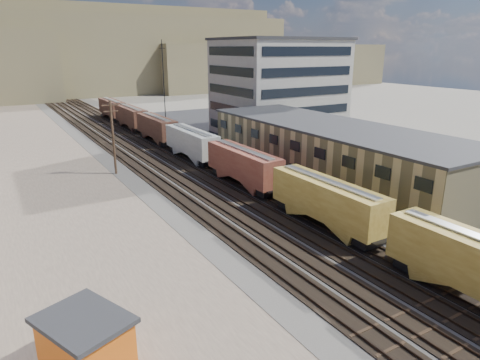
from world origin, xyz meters
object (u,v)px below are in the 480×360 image
utility_pole_north (113,136)px  parked_car_blue (261,131)px  freight_train (215,152)px  maintenance_shed (86,345)px

utility_pole_north → parked_car_blue: size_ratio=1.69×
freight_train → utility_pole_north: (-12.30, 5.78, 2.50)m
freight_train → parked_car_blue: size_ratio=20.29×
utility_pole_north → maintenance_shed: utility_pole_north is taller
freight_train → maintenance_shed: bearing=-127.6°
freight_train → maintenance_shed: (-23.94, -31.12, -1.04)m
utility_pole_north → maintenance_shed: bearing=-107.5°
freight_train → maintenance_shed: size_ratio=21.07×
freight_train → utility_pole_north: bearing=154.8°
parked_car_blue → utility_pole_north: bearing=160.0°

